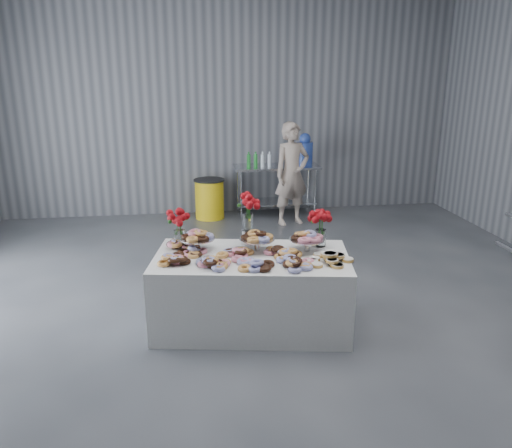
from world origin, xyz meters
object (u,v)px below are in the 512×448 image
(display_table, at_px, (252,291))
(person, at_px, (292,174))
(prep_table, at_px, (276,181))
(water_jug, at_px, (305,151))
(trash_barrel, at_px, (210,199))

(display_table, bearing_deg, person, 71.51)
(display_table, distance_m, prep_table, 4.06)
(display_table, distance_m, person, 3.63)
(display_table, height_order, water_jug, water_jug)
(prep_table, xyz_separation_m, person, (0.16, -0.53, 0.23))
(display_table, xyz_separation_m, prep_table, (0.98, 3.94, 0.24))
(person, bearing_deg, water_jug, 40.44)
(water_jug, relative_size, person, 0.33)
(display_table, xyz_separation_m, trash_barrel, (-0.20, 3.94, -0.03))
(person, relative_size, trash_barrel, 2.47)
(display_table, relative_size, prep_table, 1.27)
(prep_table, distance_m, water_jug, 0.73)
(water_jug, relative_size, trash_barrel, 0.80)
(trash_barrel, bearing_deg, person, -21.48)
(water_jug, bearing_deg, display_table, -110.56)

